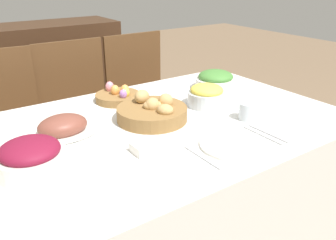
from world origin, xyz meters
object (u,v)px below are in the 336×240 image
dinner_plate (234,145)px  spoon (268,133)px  knife (263,135)px  chair_far_right (144,102)px  bread_basket (153,112)px  chair_far_center (81,116)px  chair_far_left (5,133)px  ham_platter (63,127)px  sideboard (23,91)px  green_salad_bowl (215,80)px  fork (202,157)px  beet_salad_bowl (31,157)px  butter_dish (148,147)px  egg_basket (118,96)px  drinking_cup (248,111)px  pineapple_bowl (207,95)px

dinner_plate → spoon: dinner_plate is taller
knife → spoon: size_ratio=1.00×
chair_far_right → bread_basket: size_ratio=3.27×
chair_far_right → knife: chair_far_right is taller
chair_far_center → bread_basket: 0.83m
chair_far_left → knife: bearing=-53.0°
ham_platter → spoon: 0.78m
sideboard → ham_platter: 1.52m
green_salad_bowl → dinner_plate: green_salad_bowl is taller
dinner_plate → fork: 0.15m
sideboard → fork: (0.13, -1.93, 0.28)m
beet_salad_bowl → butter_dish: (0.36, -0.09, -0.03)m
dinner_plate → butter_dish: butter_dish is taller
chair_far_right → beet_salad_bowl: chair_far_right is taller
beet_salad_bowl → dinner_plate: (0.63, -0.23, -0.04)m
dinner_plate → knife: dinner_plate is taller
spoon → bread_basket: bearing=127.5°
sideboard → green_salad_bowl: sideboard is taller
egg_basket → chair_far_left: bearing=132.0°
knife → chair_far_center: bearing=104.1°
chair_far_center → knife: bearing=-75.5°
knife → ham_platter: bearing=144.3°
chair_far_left → fork: chair_far_left is taller
bread_basket → dinner_plate: bearing=-73.5°
ham_platter → drinking_cup: (0.67, -0.30, 0.01)m
sideboard → green_salad_bowl: 1.58m
chair_far_right → chair_far_center: same height
chair_far_center → bread_basket: chair_far_center is taller
dinner_plate → green_salad_bowl: bearing=54.4°
butter_dish → green_salad_bowl: bearing=30.8°
dinner_plate → sideboard: bearing=98.3°
chair_far_center → fork: (-0.02, -1.14, 0.25)m
pineapple_bowl → knife: (-0.04, -0.37, -0.05)m
chair_far_left → green_salad_bowl: 1.16m
spoon → butter_dish: (-0.44, 0.14, 0.01)m
chair_far_right → green_salad_bowl: bearing=-85.2°
knife → butter_dish: bearing=161.4°
chair_far_left → spoon: chair_far_left is taller
chair_far_center → dinner_plate: 1.18m
dinner_plate → spoon: bearing=0.0°
sideboard → bread_basket: bearing=-83.7°
chair_far_center → drinking_cup: (0.35, -1.00, 0.28)m
dinner_plate → chair_far_right: bearing=74.7°
knife → chair_far_left: bearing=122.3°
green_salad_bowl → dinner_plate: (-0.38, -0.53, -0.04)m
bread_basket → pineapple_bowl: bearing=0.5°
chair_far_right → egg_basket: chair_far_right is taller
beet_salad_bowl → spoon: bearing=-16.2°
green_salad_bowl → spoon: bearing=-110.8°
sideboard → chair_far_center: bearing=-79.2°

